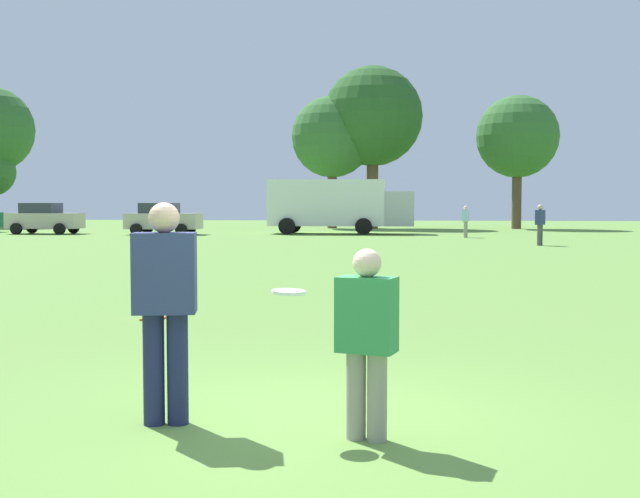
# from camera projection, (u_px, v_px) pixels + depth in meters

# --- Properties ---
(ground_plane) EXTENTS (155.73, 155.73, 0.00)m
(ground_plane) POSITION_uv_depth(u_px,v_px,m) (294.00, 423.00, 6.45)
(ground_plane) COLOR #608C3D
(player_thrower) EXTENTS (0.54, 0.37, 1.79)m
(player_thrower) POSITION_uv_depth(u_px,v_px,m) (165.00, 300.00, 6.37)
(player_thrower) COLOR #1E234C
(player_thrower) RESTS_ON ground
(player_defender) EXTENTS (0.48, 0.36, 1.45)m
(player_defender) POSITION_uv_depth(u_px,v_px,m) (367.00, 334.00, 5.95)
(player_defender) COLOR gray
(player_defender) RESTS_ON ground
(frisbee) EXTENTS (0.27, 0.27, 0.04)m
(frisbee) POSITION_uv_depth(u_px,v_px,m) (289.00, 292.00, 6.19)
(frisbee) COLOR white
(traffic_cone) EXTENTS (0.32, 0.32, 0.48)m
(traffic_cone) POSITION_uv_depth(u_px,v_px,m) (153.00, 305.00, 12.20)
(traffic_cone) COLOR #D8590C
(traffic_cone) RESTS_ON ground
(parked_car_mid_left) EXTENTS (4.21, 2.23, 1.82)m
(parked_car_mid_left) POSITION_uv_depth(u_px,v_px,m) (44.00, 218.00, 46.76)
(parked_car_mid_left) COLOR #B7AD99
(parked_car_mid_left) RESTS_ON ground
(parked_car_center) EXTENTS (4.21, 2.23, 1.82)m
(parked_car_center) POSITION_uv_depth(u_px,v_px,m) (163.00, 219.00, 45.70)
(parked_car_center) COLOR #B7AD99
(parked_car_center) RESTS_ON ground
(box_truck) EXTENTS (8.51, 3.04, 3.18)m
(box_truck) POSITION_uv_depth(u_px,v_px,m) (338.00, 204.00, 46.84)
(box_truck) COLOR white
(box_truck) RESTS_ON ground
(bystander_sideline_watcher) EXTENTS (0.40, 0.52, 1.67)m
(bystander_sideline_watcher) POSITION_uv_depth(u_px,v_px,m) (466.00, 220.00, 41.77)
(bystander_sideline_watcher) COLOR gray
(bystander_sideline_watcher) RESTS_ON ground
(bystander_far_jogger) EXTENTS (0.48, 0.55, 1.75)m
(bystander_far_jogger) POSITION_uv_depth(u_px,v_px,m) (540.00, 222.00, 33.78)
(bystander_far_jogger) COLOR #4C4C51
(bystander_far_jogger) RESTS_ON ground
(tree_east_birch) EXTENTS (5.86, 5.86, 9.53)m
(tree_east_birch) POSITION_uv_depth(u_px,v_px,m) (332.00, 137.00, 57.23)
(tree_east_birch) COLOR brown
(tree_east_birch) RESTS_ON ground
(tree_east_oak) EXTENTS (7.17, 7.17, 11.66)m
(tree_east_oak) POSITION_uv_depth(u_px,v_px,m) (373.00, 117.00, 57.18)
(tree_east_oak) COLOR brown
(tree_east_oak) RESTS_ON ground
(tree_far_east_pine) EXTENTS (5.79, 5.79, 9.41)m
(tree_far_east_pine) POSITION_uv_depth(u_px,v_px,m) (518.00, 137.00, 56.04)
(tree_far_east_pine) COLOR brown
(tree_far_east_pine) RESTS_ON ground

